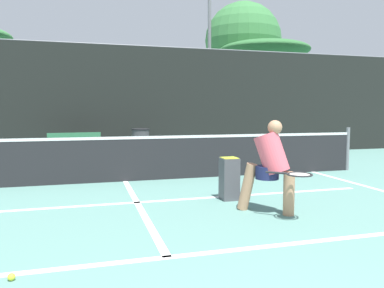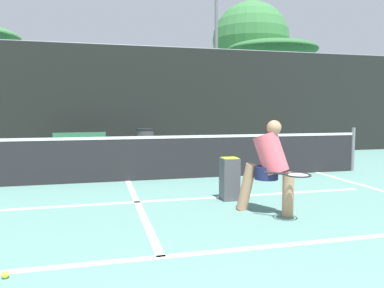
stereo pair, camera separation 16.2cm
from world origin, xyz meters
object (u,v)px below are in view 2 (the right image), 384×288
courtside_bench (80,147)px  parked_car (179,132)px  ball_hopper (230,178)px  trash_bin (145,144)px  player_practicing (269,165)px

courtside_bench → parked_car: (3.59, 3.32, 0.16)m
ball_hopper → trash_bin: trash_bin is taller
ball_hopper → courtside_bench: (-2.61, 5.26, 0.09)m
ball_hopper → trash_bin: (-0.74, 5.31, 0.11)m
ball_hopper → trash_bin: bearing=97.9°
ball_hopper → trash_bin: size_ratio=0.74×
player_practicing → courtside_bench: (-2.88, 6.19, -0.25)m
trash_bin → parked_car: 3.70m
player_practicing → trash_bin: (-1.01, 6.24, -0.24)m
ball_hopper → parked_car: 8.64m
player_practicing → trash_bin: bearing=141.6°
courtside_bench → trash_bin: trash_bin is taller
courtside_bench → parked_car: 4.90m
ball_hopper → parked_car: parked_car is taller
courtside_bench → player_practicing: bearing=-69.0°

